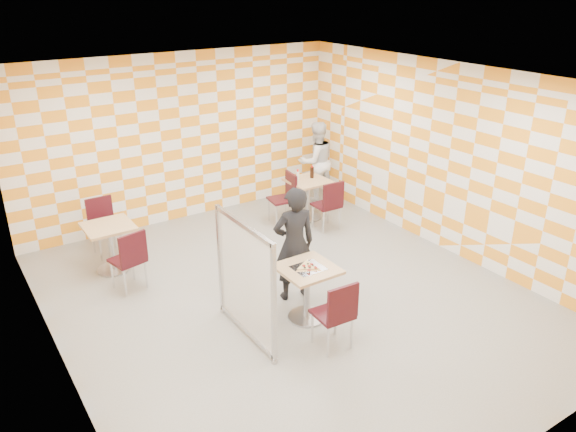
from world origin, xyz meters
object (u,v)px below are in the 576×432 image
object	(u,v)px
chair_main_front	(337,311)
man_dark	(294,244)
main_table	(307,284)
chair_second_front	(330,202)
chair_second_side	(286,194)
sport_bottle	(298,175)
man_white	(316,161)
soda_bottle	(312,172)
second_table	(308,192)
chair_empty_near	(130,256)
partition	(245,280)
empty_table	(110,240)
chair_empty_far	(103,221)

from	to	relation	value
chair_main_front	man_dark	xyz separation A→B (m)	(0.27, 1.30, 0.27)
main_table	chair_second_front	bearing A→B (deg)	46.85
chair_second_side	man_dark	bearing A→B (deg)	-120.76
main_table	sport_bottle	bearing A→B (deg)	57.84
man_white	man_dark	bearing A→B (deg)	56.48
chair_second_front	soda_bottle	distance (m)	0.81
man_white	soda_bottle	xyz separation A→B (m)	(-0.58, -0.66, 0.06)
second_table	man_white	xyz separation A→B (m)	(0.71, 0.72, 0.28)
chair_main_front	man_white	xyz separation A→B (m)	(2.75, 4.20, 0.25)
chair_main_front	chair_empty_near	size ratio (longest dim) A/B	1.00
chair_main_front	soda_bottle	distance (m)	4.17
partition	sport_bottle	bearing A→B (deg)	46.16
second_table	man_white	distance (m)	1.05
empty_table	chair_second_side	bearing A→B (deg)	1.73
chair_second_front	soda_bottle	xyz separation A→B (m)	(0.14, 0.73, 0.31)
chair_empty_near	man_dark	world-z (taller)	man_dark
soda_bottle	chair_empty_near	bearing A→B (deg)	-167.29
empty_table	man_dark	world-z (taller)	man_dark
chair_second_side	empty_table	bearing A→B (deg)	-178.27
chair_main_front	chair_second_front	size ratio (longest dim) A/B	1.00
second_table	chair_second_side	bearing A→B (deg)	169.32
empty_table	partition	size ratio (longest dim) A/B	0.48
partition	man_dark	world-z (taller)	man_dark
chair_empty_near	partition	xyz separation A→B (m)	(0.80, -1.86, 0.25)
sport_bottle	man_dark	bearing A→B (deg)	-125.29
man_white	sport_bottle	distance (m)	1.06
empty_table	chair_empty_far	xyz separation A→B (m)	(0.10, 0.67, 0.04)
second_table	empty_table	world-z (taller)	same
chair_empty_far	sport_bottle	distance (m)	3.46
sport_bottle	chair_second_side	bearing A→B (deg)	-173.85
chair_second_front	man_dark	world-z (taller)	man_dark
man_dark	chair_empty_near	bearing A→B (deg)	-24.75
chair_main_front	chair_empty_near	bearing A→B (deg)	119.97
chair_second_side	chair_empty_near	bearing A→B (deg)	-164.86
chair_second_front	chair_empty_far	world-z (taller)	same
empty_table	soda_bottle	xyz separation A→B (m)	(3.78, 0.08, 0.34)
man_white	soda_bottle	world-z (taller)	man_white
chair_second_side	man_dark	xyz separation A→B (m)	(-1.34, -2.26, 0.27)
second_table	chair_second_side	xyz separation A→B (m)	(-0.43, 0.08, 0.04)
chair_second_side	man_dark	world-z (taller)	man_dark
man_white	chair_second_front	bearing A→B (deg)	69.72
partition	soda_bottle	size ratio (longest dim) A/B	6.74
partition	man_dark	size ratio (longest dim) A/B	0.95
main_table	chair_main_front	world-z (taller)	chair_main_front
empty_table	chair_main_front	world-z (taller)	chair_main_front
chair_second_side	sport_bottle	world-z (taller)	sport_bottle
main_table	second_table	bearing A→B (deg)	54.58
chair_second_front	chair_main_front	bearing A→B (deg)	-125.85
chair_empty_near	second_table	bearing A→B (deg)	12.17
chair_second_front	chair_second_side	bearing A→B (deg)	119.42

